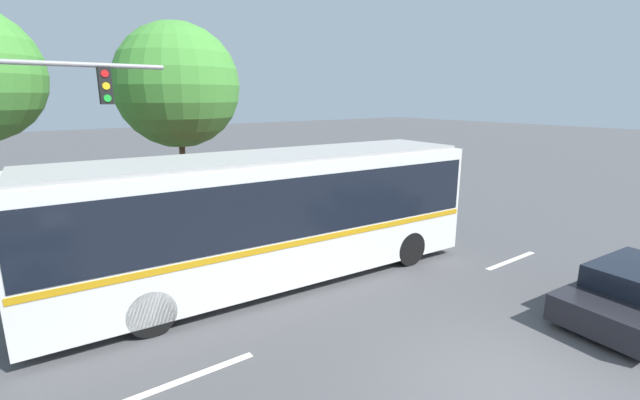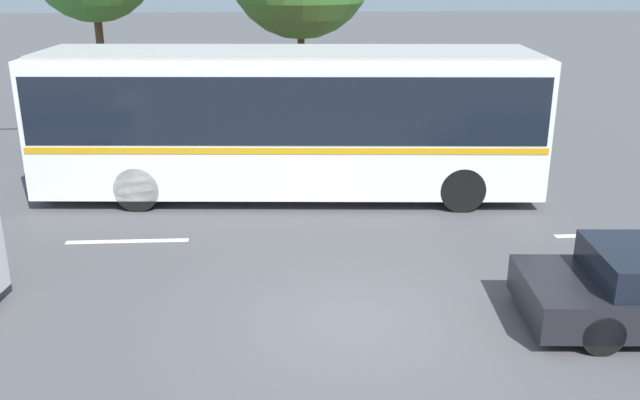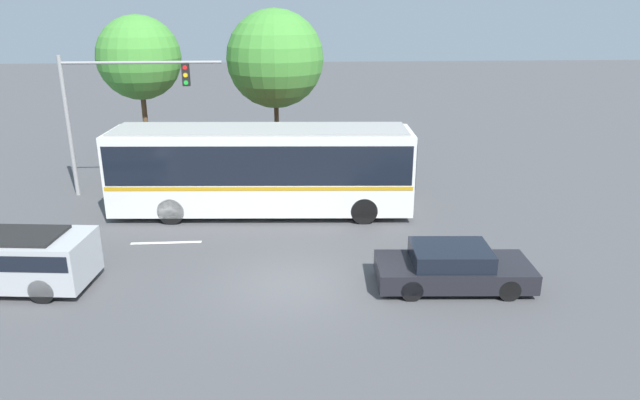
{
  "view_description": "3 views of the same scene",
  "coord_description": "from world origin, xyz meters",
  "px_view_note": "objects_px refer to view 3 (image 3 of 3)",
  "views": [
    {
      "loc": [
        -6.21,
        -3.3,
        4.79
      ],
      "look_at": [
        0.24,
        5.59,
        2.16
      ],
      "focal_mm": 24.3,
      "sensor_mm": 36.0,
      "label": 1
    },
    {
      "loc": [
        -1.06,
        -9.37,
        5.22
      ],
      "look_at": [
        -0.39,
        2.59,
        1.08
      ],
      "focal_mm": 38.62,
      "sensor_mm": 36.0,
      "label": 2
    },
    {
      "loc": [
        -0.1,
        -14.88,
        7.7
      ],
      "look_at": [
        1.11,
        3.1,
        1.54
      ],
      "focal_mm": 31.88,
      "sensor_mm": 36.0,
      "label": 3
    }
  ],
  "objects_px": {
    "city_bus": "(262,166)",
    "traffic_light_pole": "(109,101)",
    "sedan_foreground": "(453,268)",
    "street_tree_centre": "(275,59)",
    "suv_left_lane": "(5,256)",
    "street_tree_left": "(139,58)"
  },
  "relations": [
    {
      "from": "sedan_foreground",
      "to": "street_tree_centre",
      "type": "relative_size",
      "value": 0.59
    },
    {
      "from": "traffic_light_pole",
      "to": "street_tree_centre",
      "type": "xyz_separation_m",
      "value": [
        6.81,
        5.37,
        1.19
      ]
    },
    {
      "from": "city_bus",
      "to": "suv_left_lane",
      "type": "xyz_separation_m",
      "value": [
        -7.16,
        -5.72,
        -0.96
      ]
    },
    {
      "from": "suv_left_lane",
      "to": "traffic_light_pole",
      "type": "bearing_deg",
      "value": 90.21
    },
    {
      "from": "sedan_foreground",
      "to": "traffic_light_pole",
      "type": "xyz_separation_m",
      "value": [
        -11.88,
        9.37,
        3.43
      ]
    },
    {
      "from": "city_bus",
      "to": "suv_left_lane",
      "type": "height_order",
      "value": "city_bus"
    },
    {
      "from": "sedan_foreground",
      "to": "street_tree_centre",
      "type": "xyz_separation_m",
      "value": [
        -5.08,
        14.74,
        4.62
      ]
    },
    {
      "from": "traffic_light_pole",
      "to": "street_tree_left",
      "type": "height_order",
      "value": "street_tree_left"
    },
    {
      "from": "traffic_light_pole",
      "to": "street_tree_centre",
      "type": "distance_m",
      "value": 8.75
    },
    {
      "from": "sedan_foreground",
      "to": "traffic_light_pole",
      "type": "relative_size",
      "value": 0.69
    },
    {
      "from": "suv_left_lane",
      "to": "sedan_foreground",
      "type": "bearing_deg",
      "value": 2.39
    },
    {
      "from": "city_bus",
      "to": "sedan_foreground",
      "type": "distance_m",
      "value": 8.72
    },
    {
      "from": "sedan_foreground",
      "to": "suv_left_lane",
      "type": "distance_m",
      "value": 12.79
    },
    {
      "from": "street_tree_left",
      "to": "suv_left_lane",
      "type": "bearing_deg",
      "value": -95.88
    },
    {
      "from": "sedan_foreground",
      "to": "traffic_light_pole",
      "type": "height_order",
      "value": "traffic_light_pole"
    },
    {
      "from": "sedan_foreground",
      "to": "city_bus",
      "type": "bearing_deg",
      "value": 134.18
    },
    {
      "from": "city_bus",
      "to": "sedan_foreground",
      "type": "xyz_separation_m",
      "value": [
        5.61,
        -6.54,
        -1.34
      ]
    },
    {
      "from": "sedan_foreground",
      "to": "street_tree_centre",
      "type": "bearing_deg",
      "value": 112.6
    },
    {
      "from": "suv_left_lane",
      "to": "traffic_light_pole",
      "type": "relative_size",
      "value": 0.76
    },
    {
      "from": "suv_left_lane",
      "to": "street_tree_centre",
      "type": "xyz_separation_m",
      "value": [
        7.69,
        13.92,
        4.24
      ]
    },
    {
      "from": "sedan_foreground",
      "to": "street_tree_left",
      "type": "xyz_separation_m",
      "value": [
        -11.46,
        13.48,
        4.8
      ]
    },
    {
      "from": "city_bus",
      "to": "traffic_light_pole",
      "type": "height_order",
      "value": "traffic_light_pole"
    }
  ]
}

